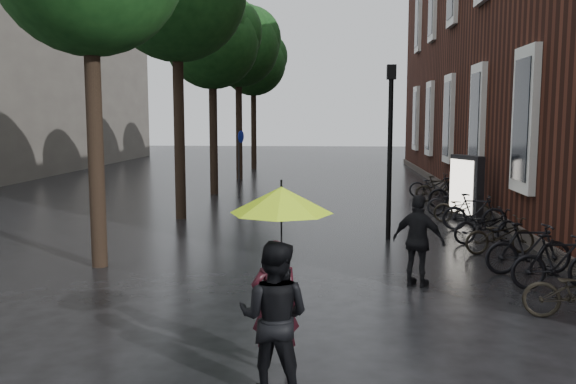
# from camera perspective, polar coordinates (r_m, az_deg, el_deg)

# --- Properties ---
(street_trees) EXTENTS (4.33, 34.03, 8.91)m
(street_trees) POSITION_cam_1_polar(r_m,az_deg,el_deg) (21.69, -8.63, 15.60)
(street_trees) COLOR black
(street_trees) RESTS_ON ground
(person_burgundy) EXTENTS (0.66, 0.50, 1.61)m
(person_burgundy) POSITION_cam_1_polar(r_m,az_deg,el_deg) (7.51, -1.19, -10.54)
(person_burgundy) COLOR black
(person_burgundy) RESTS_ON ground
(person_black) EXTENTS (0.95, 0.81, 1.73)m
(person_black) POSITION_cam_1_polar(r_m,az_deg,el_deg) (6.90, -1.30, -11.64)
(person_black) COLOR black
(person_black) RESTS_ON ground
(lime_umbrella) EXTENTS (1.20, 1.20, 1.76)m
(lime_umbrella) POSITION_cam_1_polar(r_m,az_deg,el_deg) (6.99, -0.62, -0.75)
(lime_umbrella) COLOR black
(lime_umbrella) RESTS_ON ground
(pedestrian_walking) EXTENTS (1.06, 0.84, 1.68)m
(pedestrian_walking) POSITION_cam_1_polar(r_m,az_deg,el_deg) (11.34, 12.12, -4.49)
(pedestrian_walking) COLOR black
(pedestrian_walking) RESTS_ON ground
(parked_bicycles) EXTENTS (2.12, 15.19, 1.05)m
(parked_bicycles) POSITION_cam_1_polar(r_m,az_deg,el_deg) (17.18, 17.11, -2.00)
(parked_bicycles) COLOR black
(parked_bicycles) RESTS_ON ground
(ad_lightbox) EXTENTS (0.30, 1.29, 1.95)m
(ad_lightbox) POSITION_cam_1_polar(r_m,az_deg,el_deg) (18.83, 16.32, 0.36)
(ad_lightbox) COLOR black
(ad_lightbox) RESTS_ON ground
(lamp_post) EXTENTS (0.22, 0.22, 4.35)m
(lamp_post) POSITION_cam_1_polar(r_m,az_deg,el_deg) (15.37, 9.54, 5.31)
(lamp_post) COLOR black
(lamp_post) RESTS_ON ground
(cycle_sign) EXTENTS (0.13, 0.47, 2.56)m
(cycle_sign) POSITION_cam_1_polar(r_m,az_deg,el_deg) (23.58, -4.53, 3.64)
(cycle_sign) COLOR #262628
(cycle_sign) RESTS_ON ground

